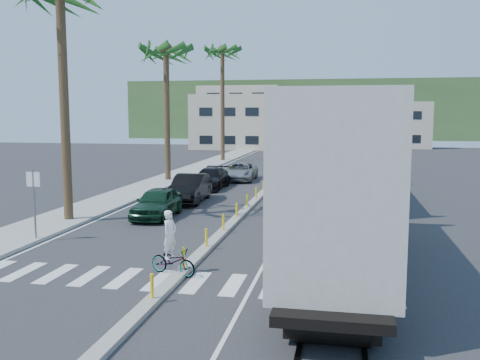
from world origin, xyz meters
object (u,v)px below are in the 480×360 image
object	(u,v)px
cyclist	(172,255)
car_lead	(157,203)
car_second	(190,188)
street_sign	(34,194)

from	to	relation	value
cyclist	car_lead	bearing A→B (deg)	42.69
car_second	cyclist	bearing A→B (deg)	-78.28
car_lead	car_second	size ratio (longest dim) A/B	0.89
street_sign	cyclist	bearing A→B (deg)	-25.42
car_lead	cyclist	world-z (taller)	cyclist
street_sign	car_second	bearing A→B (deg)	72.20
cyclist	street_sign	bearing A→B (deg)	84.69
car_lead	car_second	distance (m)	4.98
car_second	street_sign	bearing A→B (deg)	-110.17
street_sign	car_second	distance (m)	11.42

